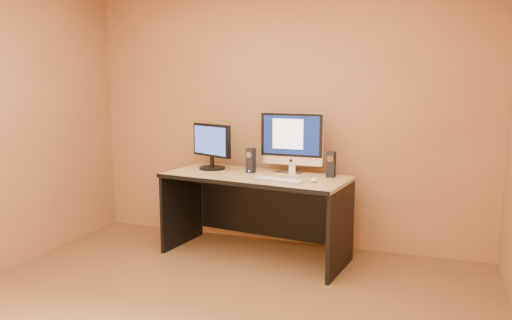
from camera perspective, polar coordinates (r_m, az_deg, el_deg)
The scene contains 10 objects.
walls at distance 3.05m, azimuth -7.61°, elevation 3.09°, with size 4.00×4.00×2.60m, color #9E6F3F, non-canonical shape.
desk at distance 4.60m, azimuth -0.10°, elevation -6.44°, with size 1.66×0.73×0.77m, color tan, non-canonical shape.
imac at distance 4.57m, azimuth 4.00°, elevation 2.00°, with size 0.59×0.22×0.57m, color silver, non-canonical shape.
second_monitor at distance 4.80m, azimuth -5.07°, elevation 1.52°, with size 0.50×0.25×0.44m, color black, non-canonical shape.
speaker_left at distance 4.61m, azimuth -0.60°, elevation -0.05°, with size 0.07×0.07×0.23m, color black, non-canonical shape.
speaker_right at distance 4.44m, azimuth 8.57°, elevation -0.51°, with size 0.07×0.07×0.23m, color black, non-canonical shape.
keyboard at distance 4.26m, azimuth 2.52°, elevation -2.26°, with size 0.45×0.12×0.02m, color silver.
mouse at distance 4.23m, azimuth 6.65°, elevation -2.27°, with size 0.06×0.11×0.04m, color silver.
cable_a at distance 4.72m, azimuth 4.62°, elevation -1.23°, with size 0.01×0.01×0.23m, color black.
cable_b at distance 4.70m, azimuth 3.05°, elevation -1.26°, with size 0.01×0.01×0.19m, color black.
Camera 1 is at (1.38, -2.70, 1.61)m, focal length 35.00 mm.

